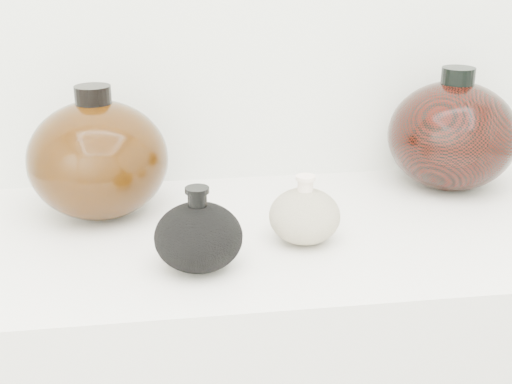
{
  "coord_description": "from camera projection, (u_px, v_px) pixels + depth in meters",
  "views": [
    {
      "loc": [
        -0.17,
        -0.06,
        1.35
      ],
      "look_at": [
        -0.03,
        0.92,
        0.98
      ],
      "focal_mm": 50.0,
      "sensor_mm": 36.0,
      "label": 1
    }
  ],
  "objects": [
    {
      "name": "cream_gourd_vase",
      "position": [
        305.0,
        215.0,
        1.06
      ],
      "size": [
        0.11,
        0.11,
        0.11
      ],
      "color": "beige",
      "rests_on": "display_counter"
    },
    {
      "name": "left_round_pot",
      "position": [
        98.0,
        159.0,
        1.14
      ],
      "size": [
        0.24,
        0.24,
        0.22
      ],
      "color": "black",
      "rests_on": "display_counter"
    },
    {
      "name": "room",
      "position": [
        506.0,
        33.0,
        0.35
      ],
      "size": [
        3.04,
        2.42,
        2.64
      ],
      "color": "slate",
      "rests_on": "ground"
    },
    {
      "name": "black_gourd_vase",
      "position": [
        198.0,
        236.0,
        0.98
      ],
      "size": [
        0.14,
        0.14,
        0.12
      ],
      "color": "black",
      "rests_on": "display_counter"
    },
    {
      "name": "right_round_pot",
      "position": [
        452.0,
        135.0,
        1.27
      ],
      "size": [
        0.25,
        0.25,
        0.22
      ],
      "color": "black",
      "rests_on": "display_counter"
    }
  ]
}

